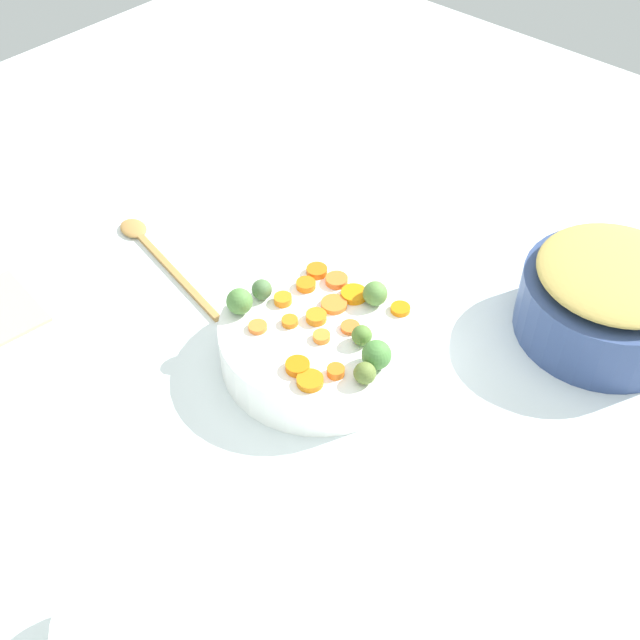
% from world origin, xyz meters
% --- Properties ---
extents(tabletop, '(2.40, 2.40, 0.02)m').
position_xyz_m(tabletop, '(0.00, 0.00, 0.01)').
color(tabletop, silver).
rests_on(tabletop, ground).
extents(serving_bowl_carrots, '(0.30, 0.30, 0.07)m').
position_xyz_m(serving_bowl_carrots, '(0.01, -0.06, 0.06)').
color(serving_bowl_carrots, white).
rests_on(serving_bowl_carrots, tabletop).
extents(metal_pot, '(0.27, 0.27, 0.10)m').
position_xyz_m(metal_pot, '(-0.27, -0.40, 0.07)').
color(metal_pot, navy).
rests_on(metal_pot, tabletop).
extents(stuffing_mound, '(0.24, 0.24, 0.03)m').
position_xyz_m(stuffing_mound, '(-0.27, -0.40, 0.14)').
color(stuffing_mound, tan).
rests_on(stuffing_mound, metal_pot).
extents(carrot_slice_0, '(0.05, 0.05, 0.01)m').
position_xyz_m(carrot_slice_0, '(-0.02, 0.03, 0.10)').
color(carrot_slice_0, orange).
rests_on(carrot_slice_0, serving_bowl_carrots).
extents(carrot_slice_1, '(0.04, 0.04, 0.01)m').
position_xyz_m(carrot_slice_1, '(-0.05, -0.16, 0.10)').
color(carrot_slice_1, orange).
rests_on(carrot_slice_1, serving_bowl_carrots).
extents(carrot_slice_2, '(0.03, 0.03, 0.01)m').
position_xyz_m(carrot_slice_2, '(0.08, 0.01, 0.10)').
color(carrot_slice_2, orange).
rests_on(carrot_slice_2, serving_bowl_carrots).
extents(carrot_slice_3, '(0.04, 0.04, 0.01)m').
position_xyz_m(carrot_slice_3, '(0.02, -0.06, 0.10)').
color(carrot_slice_3, orange).
rests_on(carrot_slice_3, serving_bowl_carrots).
extents(carrot_slice_4, '(0.03, 0.03, 0.01)m').
position_xyz_m(carrot_slice_4, '(0.05, -0.03, 0.10)').
color(carrot_slice_4, orange).
rests_on(carrot_slice_4, serving_bowl_carrots).
extents(carrot_slice_5, '(0.03, 0.03, 0.01)m').
position_xyz_m(carrot_slice_5, '(-0.07, 0.00, 0.10)').
color(carrot_slice_5, orange).
rests_on(carrot_slice_5, serving_bowl_carrots).
extents(carrot_slice_6, '(0.04, 0.04, 0.01)m').
position_xyz_m(carrot_slice_6, '(-0.01, -0.04, 0.10)').
color(carrot_slice_6, orange).
rests_on(carrot_slice_6, serving_bowl_carrots).
extents(carrot_slice_7, '(0.04, 0.04, 0.01)m').
position_xyz_m(carrot_slice_7, '(0.08, -0.10, 0.10)').
color(carrot_slice_7, orange).
rests_on(carrot_slice_7, serving_bowl_carrots).
extents(carrot_slice_8, '(0.05, 0.05, 0.01)m').
position_xyz_m(carrot_slice_8, '(-0.05, 0.04, 0.10)').
color(carrot_slice_8, orange).
rests_on(carrot_slice_8, serving_bowl_carrots).
extents(carrot_slice_9, '(0.05, 0.05, 0.01)m').
position_xyz_m(carrot_slice_9, '(0.02, -0.10, 0.10)').
color(carrot_slice_9, orange).
rests_on(carrot_slice_9, serving_bowl_carrots).
extents(carrot_slice_10, '(0.05, 0.05, 0.01)m').
position_xyz_m(carrot_slice_10, '(0.02, -0.14, 0.10)').
color(carrot_slice_10, orange).
rests_on(carrot_slice_10, serving_bowl_carrots).
extents(carrot_slice_11, '(0.04, 0.04, 0.01)m').
position_xyz_m(carrot_slice_11, '(0.06, -0.14, 0.10)').
color(carrot_slice_11, orange).
rests_on(carrot_slice_11, serving_bowl_carrots).
extents(carrot_slice_12, '(0.04, 0.04, 0.01)m').
position_xyz_m(carrot_slice_12, '(0.09, -0.14, 0.10)').
color(carrot_slice_12, orange).
rests_on(carrot_slice_12, serving_bowl_carrots).
extents(carrot_slice_13, '(0.03, 0.03, 0.01)m').
position_xyz_m(carrot_slice_13, '(-0.02, -0.08, 0.10)').
color(carrot_slice_13, orange).
rests_on(carrot_slice_13, serving_bowl_carrots).
extents(carrot_slice_14, '(0.04, 0.04, 0.01)m').
position_xyz_m(carrot_slice_14, '(0.09, -0.06, 0.10)').
color(carrot_slice_14, orange).
rests_on(carrot_slice_14, serving_bowl_carrots).
extents(brussels_sprout_0, '(0.03, 0.03, 0.03)m').
position_xyz_m(brussels_sprout_0, '(-0.05, -0.07, 0.11)').
color(brussels_sprout_0, '#527B31').
rests_on(brussels_sprout_0, serving_bowl_carrots).
extents(brussels_sprout_1, '(0.04, 0.04, 0.04)m').
position_xyz_m(brussels_sprout_1, '(-0.02, -0.15, 0.11)').
color(brussels_sprout_1, '#59873F').
rests_on(brussels_sprout_1, serving_bowl_carrots).
extents(brussels_sprout_2, '(0.03, 0.03, 0.03)m').
position_xyz_m(brussels_sprout_2, '(0.12, -0.04, 0.11)').
color(brussels_sprout_2, '#4A6F3F').
rests_on(brussels_sprout_2, serving_bowl_carrots).
extents(brussels_sprout_3, '(0.03, 0.03, 0.03)m').
position_xyz_m(brussels_sprout_3, '(-0.10, -0.02, 0.11)').
color(brussels_sprout_3, olive).
rests_on(brussels_sprout_3, serving_bowl_carrots).
extents(brussels_sprout_4, '(0.04, 0.04, 0.04)m').
position_xyz_m(brussels_sprout_4, '(0.12, -0.00, 0.11)').
color(brussels_sprout_4, '#4E7F3B').
rests_on(brussels_sprout_4, serving_bowl_carrots).
extents(brussels_sprout_5, '(0.04, 0.04, 0.04)m').
position_xyz_m(brussels_sprout_5, '(-0.10, -0.05, 0.11)').
color(brussels_sprout_5, '#49833A').
rests_on(brussels_sprout_5, serving_bowl_carrots).
extents(wooden_spoon, '(0.32, 0.09, 0.01)m').
position_xyz_m(wooden_spoon, '(0.40, -0.05, 0.03)').
color(wooden_spoon, '#AA7D41').
rests_on(wooden_spoon, tabletop).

